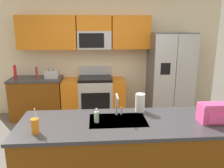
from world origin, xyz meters
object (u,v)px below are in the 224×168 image
object	(u,v)px
sink_faucet	(117,103)
paper_towel_roll	(140,103)
refrigerator	(170,75)
backpack	(213,113)
toaster	(52,74)
drink_cup_orange	(35,126)
range_oven	(94,97)
soap_dispenser	(97,117)
pepper_mill	(37,73)
bottle_red	(15,72)

from	to	relation	value
sink_faucet	paper_towel_roll	bearing A→B (deg)	21.80
refrigerator	paper_towel_roll	bearing A→B (deg)	-117.77
paper_towel_roll	backpack	bearing A→B (deg)	-26.97
toaster	drink_cup_orange	world-z (taller)	drink_cup_orange
range_oven	soap_dispenser	distance (m)	2.45
toaster	paper_towel_roll	size ratio (longest dim) A/B	1.17
pepper_mill	backpack	size ratio (longest dim) A/B	0.75
range_oven	sink_faucet	size ratio (longest dim) A/B	4.82
soap_dispenser	backpack	size ratio (longest dim) A/B	0.53
range_oven	backpack	size ratio (longest dim) A/B	4.25
paper_towel_roll	backpack	xyz separation A→B (m)	(0.79, -0.40, -0.00)
paper_towel_roll	soap_dispenser	bearing A→B (deg)	-151.90
toaster	bottle_red	distance (m)	0.76
refrigerator	backpack	size ratio (longest dim) A/B	5.78
toaster	paper_towel_roll	bearing A→B (deg)	-53.42
range_oven	refrigerator	size ratio (longest dim) A/B	0.74
paper_towel_roll	backpack	distance (m)	0.88
pepper_mill	bottle_red	size ratio (longest dim) A/B	0.83
drink_cup_orange	backpack	distance (m)	2.01
toaster	refrigerator	bearing A→B (deg)	-0.43
pepper_mill	backpack	world-z (taller)	pepper_mill
pepper_mill	bottle_red	distance (m)	0.44
backpack	soap_dispenser	bearing A→B (deg)	176.03
bottle_red	sink_faucet	world-z (taller)	bottle_red
range_oven	drink_cup_orange	distance (m)	2.74
bottle_red	drink_cup_orange	size ratio (longest dim) A/B	1.04
pepper_mill	backpack	bearing A→B (deg)	-43.51
toaster	paper_towel_roll	world-z (taller)	paper_towel_roll
soap_dispenser	range_oven	bearing A→B (deg)	91.19
range_oven	pepper_mill	distance (m)	1.34
range_oven	pepper_mill	bearing A→B (deg)	-179.88
soap_dispenser	pepper_mill	bearing A→B (deg)	117.73
refrigerator	paper_towel_roll	size ratio (longest dim) A/B	7.71
range_oven	refrigerator	xyz separation A→B (m)	(1.68, -0.07, 0.48)
bottle_red	backpack	bearing A→B (deg)	-38.91
range_oven	sink_faucet	distance (m)	2.32
refrigerator	paper_towel_roll	distance (m)	2.28
drink_cup_orange	backpack	bearing A→B (deg)	3.86
pepper_mill	paper_towel_roll	xyz separation A→B (m)	(1.83, -2.08, -0.00)
paper_towel_roll	backpack	size ratio (longest dim) A/B	0.75
bottle_red	soap_dispenser	distance (m)	2.92
bottle_red	range_oven	bearing A→B (deg)	0.64
sink_faucet	backpack	xyz separation A→B (m)	(1.10, -0.28, -0.05)
sink_faucet	pepper_mill	bearing A→B (deg)	124.49
drink_cup_orange	toaster	bearing A→B (deg)	96.46
paper_towel_roll	pepper_mill	bearing A→B (deg)	131.28
soap_dispenser	paper_towel_roll	size ratio (longest dim) A/B	0.71
range_oven	toaster	world-z (taller)	range_oven
pepper_mill	soap_dispenser	size ratio (longest dim) A/B	1.42
bottle_red	drink_cup_orange	xyz separation A→B (m)	(1.05, -2.60, -0.06)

